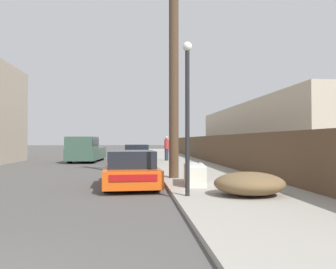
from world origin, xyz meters
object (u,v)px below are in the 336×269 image
object	(u,v)px
car_parked_mid	(136,155)
brush_pile	(249,184)
street_lamp	(187,105)
discarded_fridge	(194,174)
utility_pole	(174,69)
pedestrian	(167,148)
pickup_truck	(85,150)
parked_sports_car_red	(131,170)

from	to	relation	value
car_parked_mid	brush_pile	xyz separation A→B (m)	(3.04, -12.89, -0.19)
car_parked_mid	street_lamp	xyz separation A→B (m)	(1.35, -12.81, 1.94)
discarded_fridge	utility_pole	bearing A→B (deg)	109.66
utility_pole	pedestrian	size ratio (longest dim) A/B	4.75
discarded_fridge	car_parked_mid	distance (m)	10.70
street_lamp	brush_pile	size ratio (longest dim) A/B	2.16
discarded_fridge	car_parked_mid	world-z (taller)	car_parked_mid
pedestrian	discarded_fridge	bearing A→B (deg)	-91.19
utility_pole	car_parked_mid	bearing A→B (deg)	99.88
car_parked_mid	utility_pole	bearing A→B (deg)	-81.27
street_lamp	pickup_truck	bearing A→B (deg)	107.77
utility_pole	street_lamp	size ratio (longest dim) A/B	2.06
pickup_truck	street_lamp	size ratio (longest dim) A/B	1.30
discarded_fridge	street_lamp	bearing A→B (deg)	-98.54
pickup_truck	brush_pile	xyz separation A→B (m)	(6.81, -16.05, -0.49)
utility_pole	brush_pile	world-z (taller)	utility_pole
parked_sports_car_red	brush_pile	world-z (taller)	parked_sports_car_red
pedestrian	parked_sports_car_red	bearing A→B (deg)	-100.84
pedestrian	pickup_truck	bearing A→B (deg)	175.05
discarded_fridge	street_lamp	size ratio (longest dim) A/B	0.45
car_parked_mid	pedestrian	distance (m)	3.49
brush_pile	pedestrian	size ratio (longest dim) A/B	1.07
parked_sports_car_red	pickup_truck	size ratio (longest dim) A/B	0.77
brush_pile	street_lamp	bearing A→B (deg)	177.40
discarded_fridge	pedestrian	world-z (taller)	pedestrian
parked_sports_car_red	brush_pile	xyz separation A→B (m)	(3.24, -2.85, -0.14)
discarded_fridge	street_lamp	world-z (taller)	street_lamp
car_parked_mid	parked_sports_car_red	bearing A→B (deg)	-92.25
utility_pole	street_lamp	bearing A→B (deg)	-91.70
pickup_truck	brush_pile	distance (m)	17.45
parked_sports_car_red	pedestrian	xyz separation A→B (m)	(2.43, 12.68, 0.48)
discarded_fridge	car_parked_mid	bearing A→B (deg)	106.82
parked_sports_car_red	pedestrian	size ratio (longest dim) A/B	2.31
street_lamp	pedestrian	size ratio (longest dim) A/B	2.31
car_parked_mid	pedestrian	bearing A→B (deg)	48.65
street_lamp	pedestrian	bearing A→B (deg)	86.74
pickup_truck	brush_pile	size ratio (longest dim) A/B	2.81
utility_pole	pedestrian	distance (m)	11.70
pickup_truck	pedestrian	bearing A→B (deg)	179.19
discarded_fridge	brush_pile	distance (m)	2.60
parked_sports_car_red	brush_pile	distance (m)	4.31
pickup_truck	utility_pole	world-z (taller)	utility_pole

